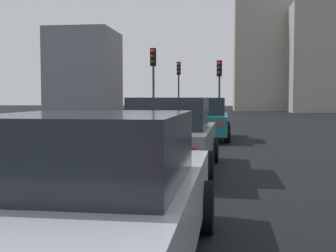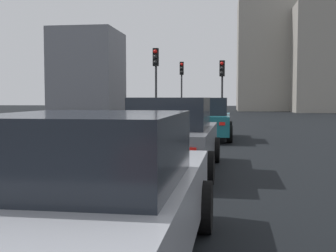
# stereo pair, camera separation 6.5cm
# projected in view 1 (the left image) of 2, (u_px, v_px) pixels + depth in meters

# --- Properties ---
(ground_plane) EXTENTS (160.00, 160.00, 0.20)m
(ground_plane) POSITION_uv_depth(u_px,v_px,m) (179.00, 176.00, 9.83)
(ground_plane) COLOR black
(car_teal_lead) EXTENTS (4.52, 2.06, 1.64)m
(car_teal_lead) POSITION_uv_depth(u_px,v_px,m) (204.00, 119.00, 17.40)
(car_teal_lead) COLOR #19606B
(car_teal_lead) RESTS_ON ground_plane
(car_grey_second) EXTENTS (4.70, 2.06, 1.65)m
(car_grey_second) POSITION_uv_depth(u_px,v_px,m) (172.00, 136.00, 9.79)
(car_grey_second) COLOR slate
(car_grey_second) RESTS_ON ground_plane
(car_silver_third) EXTENTS (4.49, 2.05, 1.51)m
(car_silver_third) POSITION_uv_depth(u_px,v_px,m) (99.00, 198.00, 4.02)
(car_silver_third) COLOR #A8AAB2
(car_silver_third) RESTS_ON ground_plane
(traffic_light_near_left) EXTENTS (0.33, 0.30, 4.14)m
(traffic_light_near_left) POSITION_uv_depth(u_px,v_px,m) (179.00, 79.00, 30.82)
(traffic_light_near_left) COLOR #2D2D30
(traffic_light_near_left) RESTS_ON ground_plane
(traffic_light_near_right) EXTENTS (0.32, 0.29, 4.15)m
(traffic_light_near_right) POSITION_uv_depth(u_px,v_px,m) (153.00, 71.00, 22.36)
(traffic_light_near_right) COLOR #2D2D30
(traffic_light_near_right) RESTS_ON ground_plane
(traffic_light_far_left) EXTENTS (0.33, 0.30, 3.75)m
(traffic_light_far_left) POSITION_uv_depth(u_px,v_px,m) (219.00, 79.00, 25.04)
(traffic_light_far_left) COLOR #2D2D30
(traffic_light_far_left) RESTS_ON ground_plane
(building_facade_left) EXTENTS (9.95, 11.19, 11.89)m
(building_facade_left) POSITION_uv_depth(u_px,v_px,m) (336.00, 60.00, 50.77)
(building_facade_left) COLOR gray
(building_facade_left) RESTS_ON ground_plane
(building_facade_center) EXTENTS (8.12, 7.24, 13.83)m
(building_facade_center) POSITION_uv_depth(u_px,v_px,m) (263.00, 56.00, 55.57)
(building_facade_center) COLOR gray
(building_facade_center) RESTS_ON ground_plane
(building_facade_right) EXTENTS (8.79, 7.61, 9.87)m
(building_facade_right) POSITION_uv_depth(u_px,v_px,m) (85.00, 71.00, 54.32)
(building_facade_right) COLOR slate
(building_facade_right) RESTS_ON ground_plane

